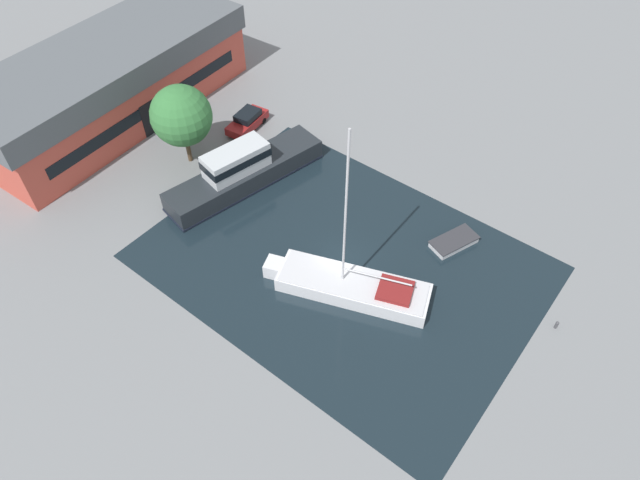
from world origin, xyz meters
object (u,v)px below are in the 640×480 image
(parked_car, at_px, (247,121))
(motor_cruiser, at_px, (243,171))
(warehouse_building, at_px, (110,81))
(quay_tree_near_building, at_px, (181,116))
(small_dinghy, at_px, (454,242))
(sailboat_moored, at_px, (351,286))

(parked_car, height_order, motor_cruiser, motor_cruiser)
(warehouse_building, xyz_separation_m, parked_car, (5.82, -11.24, -2.59))
(quay_tree_near_building, distance_m, parked_car, 7.53)
(quay_tree_near_building, height_order, small_dinghy, quay_tree_near_building)
(warehouse_building, height_order, motor_cruiser, warehouse_building)
(warehouse_building, distance_m, motor_cruiser, 16.39)
(warehouse_building, distance_m, quay_tree_near_building, 10.55)
(warehouse_building, xyz_separation_m, small_dinghy, (4.78, -33.28, -3.12))
(sailboat_moored, relative_size, small_dinghy, 3.45)
(warehouse_building, xyz_separation_m, motor_cruiser, (0.02, -16.27, -2.03))
(parked_car, height_order, small_dinghy, parked_car)
(quay_tree_near_building, xyz_separation_m, small_dinghy, (5.42, -22.82, -4.33))
(motor_cruiser, relative_size, small_dinghy, 3.58)
(parked_car, xyz_separation_m, sailboat_moored, (-9.43, -18.59, -0.13))
(warehouse_building, relative_size, motor_cruiser, 1.88)
(sailboat_moored, relative_size, motor_cruiser, 0.96)
(parked_car, bearing_deg, quay_tree_near_building, 75.21)
(quay_tree_near_building, distance_m, motor_cruiser, 6.68)
(warehouse_building, bearing_deg, quay_tree_near_building, -96.67)
(quay_tree_near_building, bearing_deg, parked_car, -6.90)
(parked_car, relative_size, sailboat_moored, 0.33)
(small_dinghy, bearing_deg, quay_tree_near_building, 33.75)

